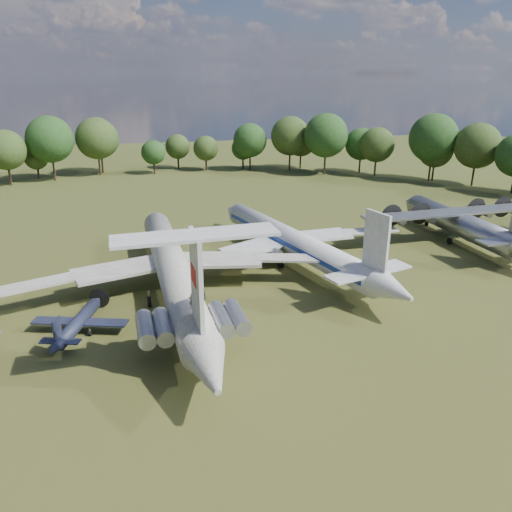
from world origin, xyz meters
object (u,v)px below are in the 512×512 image
object	(u,v)px
small_prop_west	(78,325)
tu104_jet	(294,246)
an12_transport	(460,227)
person_on_il62	(192,301)
il62_airliner	(173,275)

from	to	relation	value
small_prop_west	tu104_jet	bearing A→B (deg)	45.65
an12_transport	small_prop_west	xyz separation A→B (m)	(-58.19, -18.24, -1.43)
an12_transport	tu104_jet	bearing A→B (deg)	-176.13
tu104_jet	person_on_il62	xyz separation A→B (m)	(-17.35, -23.15, 3.82)
tu104_jet	person_on_il62	bearing A→B (deg)	-142.19
tu104_jet	small_prop_west	world-z (taller)	tu104_jet
small_prop_west	person_on_il62	bearing A→B (deg)	-17.17
an12_transport	person_on_il62	distance (m)	53.77
small_prop_west	an12_transport	bearing A→B (deg)	35.06
an12_transport	person_on_il62	world-z (taller)	person_on_il62
il62_airliner	small_prop_west	world-z (taller)	il62_airliner
tu104_jet	small_prop_west	distance (m)	32.53
il62_airliner	small_prop_west	xyz separation A→B (m)	(-10.67, -7.44, -1.72)
person_on_il62	small_prop_west	bearing A→B (deg)	-17.29
small_prop_west	il62_airliner	bearing A→B (deg)	52.56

